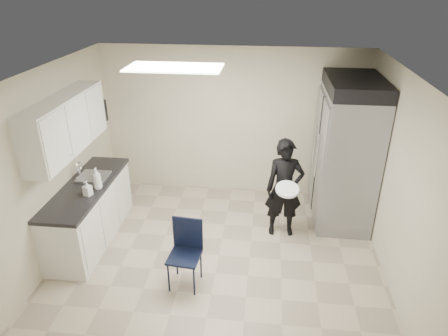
# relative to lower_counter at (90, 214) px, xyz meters

# --- Properties ---
(floor) EXTENTS (4.50, 4.50, 0.00)m
(floor) POSITION_rel_lower_counter_xyz_m (1.95, -0.20, -0.43)
(floor) COLOR tan
(floor) RESTS_ON ground
(ceiling) EXTENTS (4.50, 4.50, 0.00)m
(ceiling) POSITION_rel_lower_counter_xyz_m (1.95, -0.20, 2.17)
(ceiling) COLOR white
(ceiling) RESTS_ON back_wall
(back_wall) EXTENTS (4.50, 0.00, 4.50)m
(back_wall) POSITION_rel_lower_counter_xyz_m (1.95, 1.80, 0.87)
(back_wall) COLOR beige
(back_wall) RESTS_ON floor
(left_wall) EXTENTS (0.00, 4.00, 4.00)m
(left_wall) POSITION_rel_lower_counter_xyz_m (-0.30, -0.20, 0.87)
(left_wall) COLOR beige
(left_wall) RESTS_ON floor
(right_wall) EXTENTS (0.00, 4.00, 4.00)m
(right_wall) POSITION_rel_lower_counter_xyz_m (4.20, -0.20, 0.87)
(right_wall) COLOR beige
(right_wall) RESTS_ON floor
(ceiling_panel) EXTENTS (1.20, 0.60, 0.02)m
(ceiling_panel) POSITION_rel_lower_counter_xyz_m (1.35, 0.20, 2.14)
(ceiling_panel) COLOR white
(ceiling_panel) RESTS_ON ceiling
(lower_counter) EXTENTS (0.60, 1.90, 0.86)m
(lower_counter) POSITION_rel_lower_counter_xyz_m (0.00, 0.00, 0.00)
(lower_counter) COLOR silver
(lower_counter) RESTS_ON floor
(countertop) EXTENTS (0.64, 1.95, 0.05)m
(countertop) POSITION_rel_lower_counter_xyz_m (0.00, 0.00, 0.46)
(countertop) COLOR black
(countertop) RESTS_ON lower_counter
(sink) EXTENTS (0.42, 0.40, 0.14)m
(sink) POSITION_rel_lower_counter_xyz_m (0.02, 0.25, 0.44)
(sink) COLOR gray
(sink) RESTS_ON countertop
(faucet) EXTENTS (0.02, 0.02, 0.24)m
(faucet) POSITION_rel_lower_counter_xyz_m (-0.18, 0.25, 0.59)
(faucet) COLOR silver
(faucet) RESTS_ON countertop
(upper_cabinets) EXTENTS (0.35, 1.80, 0.75)m
(upper_cabinets) POSITION_rel_lower_counter_xyz_m (-0.13, 0.00, 1.40)
(upper_cabinets) COLOR silver
(upper_cabinets) RESTS_ON left_wall
(towel_dispenser) EXTENTS (0.22, 0.30, 0.35)m
(towel_dispenser) POSITION_rel_lower_counter_xyz_m (-0.19, 1.15, 1.19)
(towel_dispenser) COLOR black
(towel_dispenser) RESTS_ON left_wall
(notice_sticker_left) EXTENTS (0.00, 0.12, 0.07)m
(notice_sticker_left) POSITION_rel_lower_counter_xyz_m (-0.29, -0.10, 0.79)
(notice_sticker_left) COLOR yellow
(notice_sticker_left) RESTS_ON left_wall
(notice_sticker_right) EXTENTS (0.00, 0.12, 0.07)m
(notice_sticker_right) POSITION_rel_lower_counter_xyz_m (-0.29, 0.10, 0.75)
(notice_sticker_right) COLOR yellow
(notice_sticker_right) RESTS_ON left_wall
(commercial_fridge) EXTENTS (0.80, 1.35, 2.10)m
(commercial_fridge) POSITION_rel_lower_counter_xyz_m (3.78, 1.07, 0.62)
(commercial_fridge) COLOR gray
(commercial_fridge) RESTS_ON floor
(fridge_compressor) EXTENTS (0.80, 1.35, 0.20)m
(fridge_compressor) POSITION_rel_lower_counter_xyz_m (3.78, 1.07, 1.77)
(fridge_compressor) COLOR black
(fridge_compressor) RESTS_ON commercial_fridge
(folding_chair) EXTENTS (0.42, 0.42, 0.87)m
(folding_chair) POSITION_rel_lower_counter_xyz_m (1.59, -0.83, 0.01)
(folding_chair) COLOR black
(folding_chair) RESTS_ON floor
(man_tuxedo) EXTENTS (0.60, 0.44, 1.54)m
(man_tuxedo) POSITION_rel_lower_counter_xyz_m (2.85, 0.48, 0.34)
(man_tuxedo) COLOR black
(man_tuxedo) RESTS_ON floor
(bucket_lid) EXTENTS (0.37, 0.37, 0.04)m
(bucket_lid) POSITION_rel_lower_counter_xyz_m (2.87, 0.23, 0.47)
(bucket_lid) COLOR white
(bucket_lid) RESTS_ON man_tuxedo
(soap_bottle_a) EXTENTS (0.14, 0.14, 0.32)m
(soap_bottle_a) POSITION_rel_lower_counter_xyz_m (0.22, -0.06, 0.64)
(soap_bottle_a) COLOR white
(soap_bottle_a) RESTS_ON countertop
(soap_bottle_b) EXTENTS (0.12, 0.12, 0.22)m
(soap_bottle_b) POSITION_rel_lower_counter_xyz_m (0.17, -0.26, 0.59)
(soap_bottle_b) COLOR #9EA0AA
(soap_bottle_b) RESTS_ON countertop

